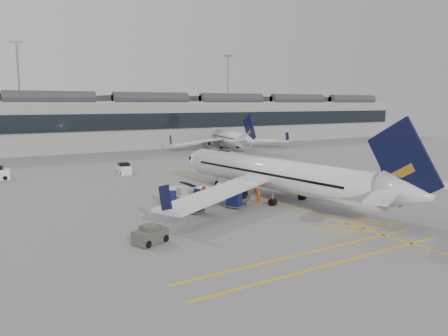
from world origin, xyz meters
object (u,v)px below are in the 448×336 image
baggage_cart_a (195,204)px  ramp_agent_b (204,195)px  belt_loader (188,195)px  pushback_tug (150,235)px  airliner_main (277,175)px  ramp_agent_a (259,196)px

baggage_cart_a → ramp_agent_b: bearing=30.3°
belt_loader → pushback_tug: bearing=-144.5°
belt_loader → ramp_agent_b: bearing=-93.3°
airliner_main → baggage_cart_a: 10.52m
belt_loader → ramp_agent_a: 7.84m
airliner_main → ramp_agent_b: (-7.82, 2.49, -1.83)m
baggage_cart_a → pushback_tug: baggage_cart_a is taller
belt_loader → baggage_cart_a: belt_loader is taller
belt_loader → pushback_tug: belt_loader is taller
belt_loader → baggage_cart_a: 5.74m
baggage_cart_a → ramp_agent_b: (2.52, 2.88, 0.10)m
airliner_main → belt_loader: airliner_main is taller
ramp_agent_b → baggage_cart_a: bearing=15.5°
pushback_tug → baggage_cart_a: bearing=19.3°
airliner_main → ramp_agent_a: size_ratio=19.96×
airliner_main → pushback_tug: airliner_main is taller
ramp_agent_a → pushback_tug: size_ratio=0.61×
belt_loader → ramp_agent_a: (5.59, -5.49, 0.27)m
ramp_agent_a → airliner_main: bearing=-30.3°
airliner_main → pushback_tug: (-17.58, -6.84, -2.16)m
ramp_agent_b → pushback_tug: size_ratio=0.66×
airliner_main → belt_loader: size_ratio=6.66×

